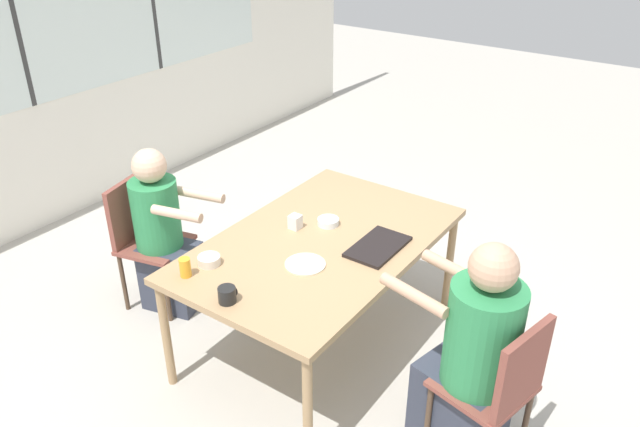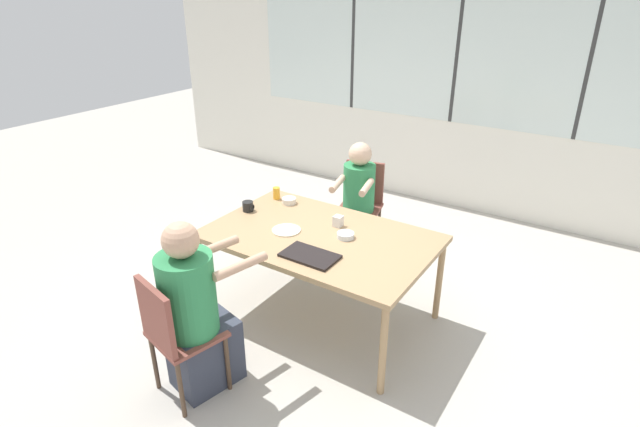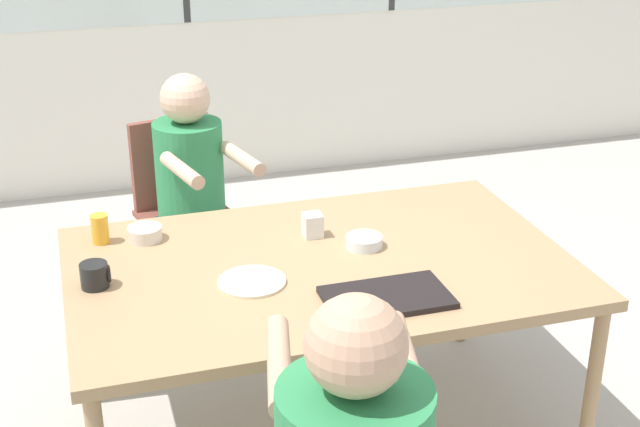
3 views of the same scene
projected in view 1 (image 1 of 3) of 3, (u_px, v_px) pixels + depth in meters
The scene contains 14 objects.
ground_plane at pixel (320, 340), 3.97m from camera, with size 16.00×16.00×0.00m, color #B2ADA3.
wall_back_with_windows at pixel (19, 53), 4.68m from camera, with size 8.40×0.08×2.80m.
dining_table at pixel (320, 248), 3.64m from camera, with size 1.70×1.08×0.74m.
chair_for_woman_green_shirt at pixel (142, 232), 4.12m from camera, with size 0.48×0.48×0.88m.
chair_for_man_blue_shirt at pixel (501, 383), 2.89m from camera, with size 0.48×0.48×0.88m.
person_woman_green_shirt at pixel (164, 238), 4.07m from camera, with size 0.42×0.60×1.14m.
person_man_blue_shirt at pixel (472, 362), 2.99m from camera, with size 0.48×0.69×1.22m.
food_tray_dark at pixel (378, 247), 3.54m from camera, with size 0.39×0.24×0.02m.
coffee_mug at pixel (227, 295), 3.08m from camera, with size 0.10×0.09×0.08m.
juice_glass at pixel (185, 267), 3.28m from camera, with size 0.06×0.06×0.11m.
milk_carton_small at pixel (295, 222), 3.73m from camera, with size 0.07×0.07×0.09m.
bowl_white_shallow at pixel (328, 222), 3.77m from camera, with size 0.13×0.13×0.04m.
bowl_cereal at pixel (209, 260), 3.39m from camera, with size 0.12×0.12×0.05m.
plate_tortillas at pixel (305, 264), 3.39m from camera, with size 0.22×0.22×0.01m.
Camera 1 is at (-2.54, -1.78, 2.61)m, focal length 35.00 mm.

